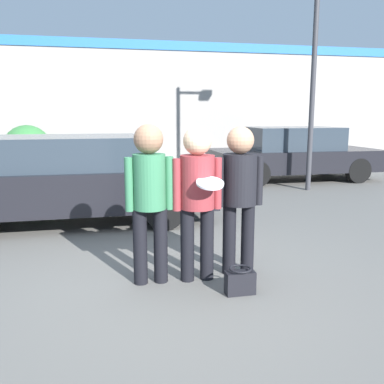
{
  "coord_description": "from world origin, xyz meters",
  "views": [
    {
      "loc": [
        -0.81,
        -4.41,
        1.81
      ],
      "look_at": [
        0.24,
        0.2,
        0.94
      ],
      "focal_mm": 40.0,
      "sensor_mm": 36.0,
      "label": 1
    }
  ],
  "objects_px": {
    "person_left": "(149,190)",
    "person_middle_with_frisbee": "(197,190)",
    "person_right": "(239,187)",
    "shrub": "(28,149)",
    "handbag": "(240,281)",
    "street_lamp": "(324,31)",
    "parked_car_near": "(69,179)",
    "parked_car_far": "(294,154)"
  },
  "relations": [
    {
      "from": "street_lamp",
      "to": "shrub",
      "type": "xyz_separation_m",
      "value": [
        -7.14,
        4.56,
        -2.9
      ]
    },
    {
      "from": "handbag",
      "to": "street_lamp",
      "type": "bearing_deg",
      "value": 54.89
    },
    {
      "from": "person_right",
      "to": "person_middle_with_frisbee",
      "type": "bearing_deg",
      "value": -168.16
    },
    {
      "from": "parked_car_near",
      "to": "parked_car_far",
      "type": "relative_size",
      "value": 1.02
    },
    {
      "from": "person_middle_with_frisbee",
      "to": "parked_car_far",
      "type": "height_order",
      "value": "person_middle_with_frisbee"
    },
    {
      "from": "person_middle_with_frisbee",
      "to": "parked_car_far",
      "type": "xyz_separation_m",
      "value": [
        4.23,
        6.38,
        -0.28
      ]
    },
    {
      "from": "person_middle_with_frisbee",
      "to": "handbag",
      "type": "height_order",
      "value": "person_middle_with_frisbee"
    },
    {
      "from": "parked_car_near",
      "to": "person_left",
      "type": "bearing_deg",
      "value": -71.7
    },
    {
      "from": "parked_car_far",
      "to": "street_lamp",
      "type": "height_order",
      "value": "street_lamp"
    },
    {
      "from": "person_middle_with_frisbee",
      "to": "street_lamp",
      "type": "xyz_separation_m",
      "value": [
        4.09,
        4.87,
        2.62
      ]
    },
    {
      "from": "person_middle_with_frisbee",
      "to": "street_lamp",
      "type": "height_order",
      "value": "street_lamp"
    },
    {
      "from": "handbag",
      "to": "person_left",
      "type": "bearing_deg",
      "value": 149.34
    },
    {
      "from": "person_left",
      "to": "parked_car_near",
      "type": "distance_m",
      "value": 3.13
    },
    {
      "from": "person_right",
      "to": "shrub",
      "type": "height_order",
      "value": "person_right"
    },
    {
      "from": "person_middle_with_frisbee",
      "to": "parked_car_near",
      "type": "distance_m",
      "value": 3.36
    },
    {
      "from": "parked_car_near",
      "to": "handbag",
      "type": "distance_m",
      "value": 3.96
    },
    {
      "from": "person_middle_with_frisbee",
      "to": "person_right",
      "type": "relative_size",
      "value": 1.0
    },
    {
      "from": "shrub",
      "to": "street_lamp",
      "type": "bearing_deg",
      "value": -32.57
    },
    {
      "from": "person_left",
      "to": "person_middle_with_frisbee",
      "type": "relative_size",
      "value": 1.02
    },
    {
      "from": "parked_car_far",
      "to": "street_lamp",
      "type": "bearing_deg",
      "value": -95.58
    },
    {
      "from": "person_left",
      "to": "handbag",
      "type": "height_order",
      "value": "person_left"
    },
    {
      "from": "parked_car_near",
      "to": "parked_car_far",
      "type": "distance_m",
      "value": 6.65
    },
    {
      "from": "parked_car_far",
      "to": "handbag",
      "type": "relative_size",
      "value": 15.21
    },
    {
      "from": "person_left",
      "to": "person_middle_with_frisbee",
      "type": "bearing_deg",
      "value": -3.55
    },
    {
      "from": "person_middle_with_frisbee",
      "to": "person_right",
      "type": "xyz_separation_m",
      "value": [
        0.51,
        0.11,
        -0.0
      ]
    },
    {
      "from": "person_left",
      "to": "person_middle_with_frisbee",
      "type": "xyz_separation_m",
      "value": [
        0.51,
        -0.03,
        -0.01
      ]
    },
    {
      "from": "person_right",
      "to": "shrub",
      "type": "bearing_deg",
      "value": 110.89
    },
    {
      "from": "street_lamp",
      "to": "shrub",
      "type": "relative_size",
      "value": 4.07
    },
    {
      "from": "parked_car_near",
      "to": "shrub",
      "type": "distance_m",
      "value": 6.62
    },
    {
      "from": "parked_car_far",
      "to": "person_right",
      "type": "bearing_deg",
      "value": -120.71
    },
    {
      "from": "person_left",
      "to": "shrub",
      "type": "bearing_deg",
      "value": 105.13
    },
    {
      "from": "street_lamp",
      "to": "handbag",
      "type": "height_order",
      "value": "street_lamp"
    },
    {
      "from": "person_right",
      "to": "street_lamp",
      "type": "height_order",
      "value": "street_lamp"
    },
    {
      "from": "person_left",
      "to": "street_lamp",
      "type": "height_order",
      "value": "street_lamp"
    },
    {
      "from": "street_lamp",
      "to": "handbag",
      "type": "distance_m",
      "value": 7.4
    },
    {
      "from": "parked_car_far",
      "to": "street_lamp",
      "type": "xyz_separation_m",
      "value": [
        -0.15,
        -1.51,
        2.9
      ]
    },
    {
      "from": "person_left",
      "to": "parked_car_near",
      "type": "xyz_separation_m",
      "value": [
        -0.98,
        2.96,
        -0.28
      ]
    },
    {
      "from": "person_middle_with_frisbee",
      "to": "parked_car_far",
      "type": "relative_size",
      "value": 0.37
    },
    {
      "from": "handbag",
      "to": "person_middle_with_frisbee",
      "type": "bearing_deg",
      "value": 125.52
    },
    {
      "from": "parked_car_near",
      "to": "street_lamp",
      "type": "distance_m",
      "value": 6.56
    },
    {
      "from": "parked_car_near",
      "to": "shrub",
      "type": "height_order",
      "value": "shrub"
    },
    {
      "from": "person_left",
      "to": "person_right",
      "type": "xyz_separation_m",
      "value": [
        1.02,
        0.07,
        -0.01
      ]
    }
  ]
}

